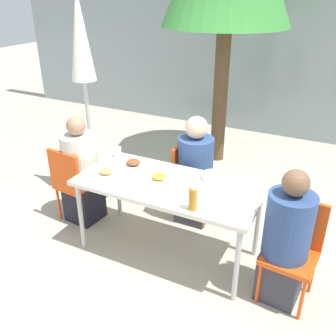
{
  "coord_description": "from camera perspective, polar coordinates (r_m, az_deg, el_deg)",
  "views": [
    {
      "loc": [
        1.32,
        -2.62,
        2.35
      ],
      "look_at": [
        0.0,
        0.0,
        0.9
      ],
      "focal_mm": 40.0,
      "sensor_mm": 36.0,
      "label": 1
    }
  ],
  "objects": [
    {
      "name": "building_facade",
      "position": [
        6.54,
        15.62,
        17.87
      ],
      "size": [
        10.0,
        0.2,
        3.0
      ],
      "color": "#89999E",
      "rests_on": "ground"
    },
    {
      "name": "plate_0",
      "position": [
        3.52,
        -9.4,
        -0.69
      ],
      "size": [
        0.23,
        0.23,
        0.06
      ],
      "color": "white",
      "rests_on": "dining_table"
    },
    {
      "name": "chair_left",
      "position": [
        4.06,
        -14.28,
        -1.83
      ],
      "size": [
        0.44,
        0.44,
        0.85
      ],
      "rotation": [
        0.0,
        0.0,
        -0.1
      ],
      "color": "#E54C14",
      "rests_on": "ground"
    },
    {
      "name": "salad_bowl",
      "position": [
        3.41,
        6.84,
        -1.28
      ],
      "size": [
        0.19,
        0.19,
        0.06
      ],
      "color": "white",
      "rests_on": "dining_table"
    },
    {
      "name": "person_right",
      "position": [
        3.11,
        17.5,
        -10.67
      ],
      "size": [
        0.36,
        0.36,
        1.17
      ],
      "rotation": [
        0.0,
        0.0,
        3.05
      ],
      "color": "#383842",
      "rests_on": "ground"
    },
    {
      "name": "drinking_cup",
      "position": [
        3.87,
        -7.66,
        2.46
      ],
      "size": [
        0.07,
        0.07,
        0.1
      ],
      "color": "white",
      "rests_on": "dining_table"
    },
    {
      "name": "plate_2",
      "position": [
        3.66,
        -5.3,
        0.67
      ],
      "size": [
        0.25,
        0.25,
        0.07
      ],
      "color": "white",
      "rests_on": "dining_table"
    },
    {
      "name": "plate_1",
      "position": [
        3.38,
        -1.37,
        -1.48
      ],
      "size": [
        0.24,
        0.24,
        0.07
      ],
      "color": "white",
      "rests_on": "dining_table"
    },
    {
      "name": "dining_table",
      "position": [
        3.37,
        -0.0,
        -3.16
      ],
      "size": [
        1.66,
        0.76,
        0.75
      ],
      "color": "silver",
      "rests_on": "ground"
    },
    {
      "name": "chair_far",
      "position": [
        4.04,
        3.27,
        -1.16
      ],
      "size": [
        0.4,
        0.4,
        0.85
      ],
      "rotation": [
        0.0,
        0.0,
        -1.56
      ],
      "color": "#E54C14",
      "rests_on": "ground"
    },
    {
      "name": "closed_umbrella",
      "position": [
        4.2,
        -12.97,
        16.48
      ],
      "size": [
        0.36,
        0.36,
        2.35
      ],
      "color": "#333333",
      "rests_on": "ground"
    },
    {
      "name": "person_left",
      "position": [
        4.05,
        -13.07,
        -0.85
      ],
      "size": [
        0.37,
        0.37,
        1.18
      ],
      "rotation": [
        0.0,
        0.0,
        -0.1
      ],
      "color": "black",
      "rests_on": "ground"
    },
    {
      "name": "ground_plane",
      "position": [
        3.76,
        -0.0,
        -12.44
      ],
      "size": [
        24.0,
        24.0,
        0.0
      ],
      "primitive_type": "plane",
      "color": "#B2A893"
    },
    {
      "name": "bottle",
      "position": [
        2.92,
        3.81,
        -4.67
      ],
      "size": [
        0.07,
        0.07,
        0.21
      ],
      "color": "#B7751E",
      "rests_on": "dining_table"
    },
    {
      "name": "chair_right",
      "position": [
        3.2,
        18.65,
        -10.88
      ],
      "size": [
        0.44,
        0.44,
        0.85
      ],
      "rotation": [
        0.0,
        0.0,
        3.05
      ],
      "color": "#E54C14",
      "rests_on": "ground"
    },
    {
      "name": "person_far",
      "position": [
        3.94,
        4.08,
        -0.9
      ],
      "size": [
        0.37,
        0.37,
        1.19
      ],
      "rotation": [
        0.0,
        0.0,
        -1.56
      ],
      "color": "#383842",
      "rests_on": "ground"
    }
  ]
}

